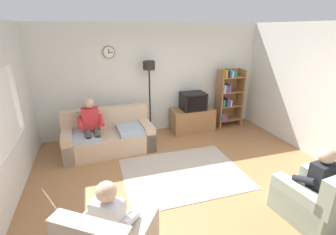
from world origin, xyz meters
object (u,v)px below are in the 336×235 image
object	(u,v)px
couch	(109,137)
tv_stand	(192,120)
tv	(193,101)
armchair_near_bookshelf	(316,201)
bookshelf	(228,96)
floor_lamp	(149,78)
person_in_left_armchair	(113,218)
person_on_couch	(91,124)
person_in_right_armchair	(314,179)

from	to	relation	value
couch	tv_stand	bearing A→B (deg)	12.65
tv	armchair_near_bookshelf	xyz separation A→B (m)	(0.42, -3.47, -0.53)
couch	bookshelf	world-z (taller)	bookshelf
bookshelf	floor_lamp	xyz separation A→B (m)	(-2.15, 0.03, 0.61)
tv_stand	tv	world-z (taller)	tv
tv_stand	tv	size ratio (longest dim) A/B	1.83
couch	tv	bearing A→B (deg)	12.04
tv_stand	bookshelf	world-z (taller)	bookshelf
tv_stand	floor_lamp	bearing A→B (deg)	174.86
tv	person_in_left_armchair	xyz separation A→B (m)	(-2.34, -3.31, -0.21)
tv	person_on_couch	world-z (taller)	person_on_couch
couch	person_in_left_armchair	world-z (taller)	person_in_left_armchair
person_in_left_armchair	armchair_near_bookshelf	bearing A→B (deg)	-3.35
armchair_near_bookshelf	person_in_left_armchair	xyz separation A→B (m)	(-2.76, 0.16, 0.32)
bookshelf	armchair_near_bookshelf	distance (m)	3.66
floor_lamp	person_in_right_armchair	size ratio (longest dim) A/B	1.65
tv_stand	person_on_couch	xyz separation A→B (m)	(-2.52, -0.60, 0.40)
tv_stand	person_in_right_armchair	world-z (taller)	person_in_right_armchair
tv	armchair_near_bookshelf	bearing A→B (deg)	-83.11
tv_stand	floor_lamp	world-z (taller)	floor_lamp
tv_stand	bookshelf	distance (m)	1.18
tv	person_in_left_armchair	size ratio (longest dim) A/B	0.54
couch	person_in_left_armchair	xyz separation A→B (m)	(-0.15, -2.84, 0.29)
couch	tv_stand	distance (m)	2.24
tv_stand	person_in_left_armchair	distance (m)	4.08
person_in_right_armchair	tv	bearing A→B (deg)	96.89
person_in_right_armchair	person_in_left_armchair	bearing A→B (deg)	178.49
floor_lamp	person_in_left_armchair	bearing A→B (deg)	-109.80
person_on_couch	person_in_left_armchair	size ratio (longest dim) A/B	1.11
couch	person_in_right_armchair	size ratio (longest dim) A/B	1.74
armchair_near_bookshelf	person_in_left_armchair	world-z (taller)	person_in_left_armchair
tv_stand	person_in_right_armchair	bearing A→B (deg)	-83.16
tv	person_on_couch	bearing A→B (deg)	-167.11
tv	floor_lamp	world-z (taller)	floor_lamp
tv	person_in_right_armchair	distance (m)	3.41
tv	armchair_near_bookshelf	size ratio (longest dim) A/B	0.62
tv_stand	couch	bearing A→B (deg)	-167.35
floor_lamp	armchair_near_bookshelf	world-z (taller)	floor_lamp
bookshelf	person_in_right_armchair	size ratio (longest dim) A/B	1.40
person_in_left_armchair	floor_lamp	bearing A→B (deg)	70.20
person_on_couch	armchair_near_bookshelf	bearing A→B (deg)	-44.58
couch	armchair_near_bookshelf	size ratio (longest dim) A/B	2.01
person_in_left_armchair	person_in_right_armchair	world-z (taller)	same
floor_lamp	person_on_couch	world-z (taller)	floor_lamp
couch	tv_stand	world-z (taller)	couch
couch	armchair_near_bookshelf	xyz separation A→B (m)	(2.60, -3.00, -0.02)
person_in_left_armchair	person_in_right_armchair	xyz separation A→B (m)	(2.75, -0.07, 0.00)
floor_lamp	armchair_near_bookshelf	size ratio (longest dim) A/B	1.91
person_in_right_armchair	tv_stand	bearing A→B (deg)	96.84
tv_stand	floor_lamp	size ratio (longest dim) A/B	0.59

